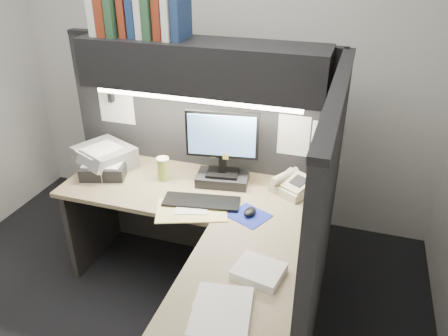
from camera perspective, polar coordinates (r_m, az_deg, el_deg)
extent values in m
plane|color=black|center=(3.00, -9.90, -19.80)|extent=(3.50, 3.50, 0.00)
cube|color=beige|center=(3.51, -0.45, 13.98)|extent=(3.50, 0.04, 2.70)
cube|color=black|center=(3.18, -3.10, 1.85)|extent=(1.90, 0.06, 1.60)
cube|color=black|center=(2.37, 12.41, -8.94)|extent=(0.06, 1.50, 1.60)
cube|color=#816E52|center=(2.90, -4.33, -2.92)|extent=(1.70, 0.68, 0.03)
cube|color=#816E52|center=(2.17, 1.96, -15.19)|extent=(0.60, 0.85, 0.03)
cube|color=#2B2826|center=(3.33, -2.20, -5.79)|extent=(1.61, 0.02, 0.70)
cube|color=#2B2826|center=(3.43, -16.68, -5.94)|extent=(0.04, 0.61, 0.70)
cube|color=black|center=(2.75, -2.93, 13.20)|extent=(1.55, 0.34, 0.30)
cylinder|color=white|center=(2.67, -3.90, 8.92)|extent=(1.32, 0.04, 0.04)
cube|color=black|center=(2.93, -0.18, -1.38)|extent=(0.37, 0.26, 0.07)
cube|color=black|center=(2.88, -0.18, 0.51)|extent=(0.05, 0.04, 0.11)
cube|color=black|center=(2.78, -0.22, 4.36)|extent=(0.47, 0.10, 0.31)
cube|color=#6DA8EF|center=(2.76, -0.34, 4.21)|extent=(0.43, 0.07, 0.27)
cube|color=black|center=(2.72, -2.95, -4.43)|extent=(0.49, 0.24, 0.02)
cube|color=navy|center=(2.61, 3.33, -6.25)|extent=(0.27, 0.27, 0.00)
ellipsoid|color=black|center=(2.61, 3.41, -5.72)|extent=(0.09, 0.11, 0.04)
cube|color=#BAAF8F|center=(2.86, 9.16, -2.23)|extent=(0.32, 0.32, 0.09)
cylinder|color=#ADB146|center=(2.98, -7.93, -0.16)|extent=(0.09, 0.09, 0.15)
cube|color=gray|center=(3.23, -15.28, 1.38)|extent=(0.48, 0.45, 0.15)
cube|color=black|center=(3.14, -15.30, -0.11)|extent=(0.35, 0.32, 0.09)
cube|color=#D3C676|center=(2.67, -4.24, -5.44)|extent=(0.49, 0.41, 0.01)
cube|color=white|center=(2.20, 4.57, -13.28)|extent=(0.26, 0.23, 0.04)
cube|color=white|center=(2.01, -0.35, -18.33)|extent=(0.30, 0.35, 0.03)
cube|color=#D3C676|center=(1.97, -0.63, -19.80)|extent=(0.31, 0.34, 0.02)
cube|color=silver|center=(2.99, -16.02, 19.36)|extent=(0.05, 0.22, 0.30)
cube|color=maroon|center=(2.96, -14.98, 19.33)|extent=(0.06, 0.22, 0.30)
cube|color=#22452B|center=(2.91, -13.80, 19.00)|extent=(0.06, 0.22, 0.26)
cube|color=maroon|center=(2.90, -12.36, 19.48)|extent=(0.05, 0.22, 0.30)
cube|color=navy|center=(2.88, -11.25, 19.20)|extent=(0.05, 0.22, 0.27)
cube|color=silver|center=(2.84, -10.22, 19.49)|extent=(0.05, 0.22, 0.30)
cube|color=#22452B|center=(2.80, -9.33, 19.54)|extent=(0.05, 0.22, 0.31)
cube|color=maroon|center=(2.79, -7.96, 19.58)|extent=(0.05, 0.22, 0.31)
cube|color=silver|center=(2.75, -6.82, 19.43)|extent=(0.05, 0.22, 0.30)
cube|color=navy|center=(2.74, -5.60, 19.53)|extent=(0.05, 0.22, 0.30)
cube|color=white|center=(2.89, 9.09, 4.21)|extent=(0.21, 0.00, 0.28)
cube|color=white|center=(2.88, 13.37, 3.24)|extent=(0.21, 0.00, 0.28)
cube|color=white|center=(3.28, -13.94, 8.53)|extent=(0.28, 0.00, 0.34)
cube|color=black|center=(2.14, 11.67, -6.18)|extent=(0.00, 0.18, 0.22)
cube|color=white|center=(1.90, 10.06, -13.64)|extent=(0.00, 0.21, 0.28)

